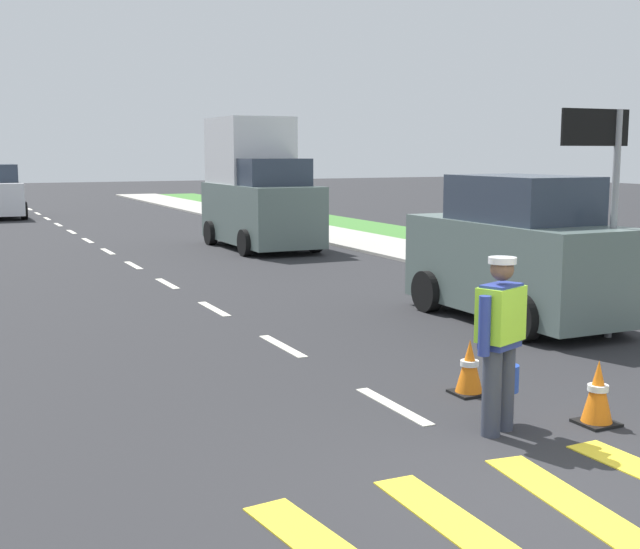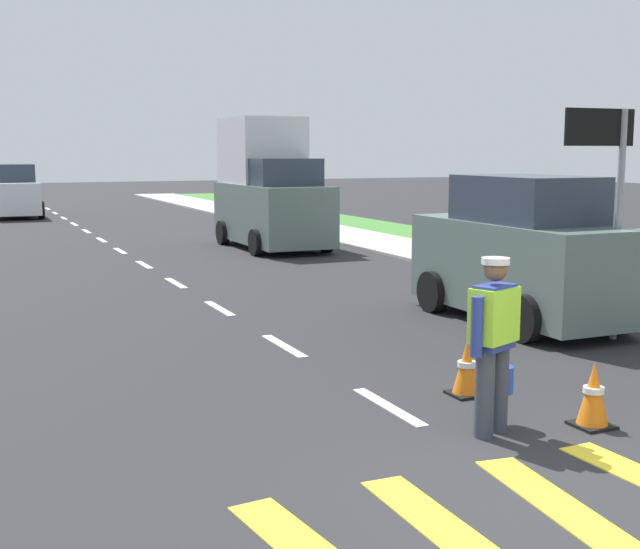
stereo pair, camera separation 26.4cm
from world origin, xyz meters
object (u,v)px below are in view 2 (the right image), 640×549
delivery_truck (269,189)px  car_oncoming_third (14,193)px  car_parked_curbside (522,255)px  traffic_cone_near (467,368)px  lane_direction_sign (607,168)px  traffic_cone_far (593,395)px  road_worker (494,336)px

delivery_truck → car_oncoming_third: delivery_truck is taller
car_parked_curbside → car_oncoming_third: car_parked_curbside is taller
traffic_cone_near → lane_direction_sign: bearing=25.5°
car_parked_curbside → car_oncoming_third: 25.85m
lane_direction_sign → car_parked_curbside: lane_direction_sign is taller
delivery_truck → car_parked_curbside: delivery_truck is taller
car_parked_curbside → traffic_cone_near: bearing=-134.6°
lane_direction_sign → delivery_truck: (-0.26, 12.63, -0.80)m
traffic_cone_far → road_worker: bearing=166.9°
lane_direction_sign → traffic_cone_far: (-2.70, -2.92, -2.09)m
lane_direction_sign → traffic_cone_far: lane_direction_sign is taller
traffic_cone_near → car_parked_curbside: 4.32m
road_worker → lane_direction_sign: (3.70, 2.69, 1.48)m
delivery_truck → traffic_cone_near: bearing=-101.8°
traffic_cone_far → delivery_truck: bearing=81.1°
delivery_truck → car_oncoming_third: bearing=112.0°
car_parked_curbside → lane_direction_sign: bearing=-80.8°
road_worker → traffic_cone_far: size_ratio=2.61×
road_worker → traffic_cone_near: road_worker is taller
traffic_cone_near → car_oncoming_third: bearing=95.5°
traffic_cone_near → delivery_truck: size_ratio=0.13×
road_worker → car_parked_curbside: 5.42m
lane_direction_sign → car_parked_curbside: 2.03m
traffic_cone_near → car_parked_curbside: car_parked_curbside is taller
road_worker → lane_direction_sign: 4.80m
lane_direction_sign → delivery_truck: delivery_truck is taller
traffic_cone_near → car_oncoming_third: 28.38m
delivery_truck → car_parked_curbside: 11.16m
lane_direction_sign → traffic_cone_far: 4.49m
car_parked_curbside → road_worker: bearing=-129.6°
traffic_cone_far → car_oncoming_third: (-3.24, 29.62, 0.67)m
delivery_truck → car_parked_curbside: (0.02, -11.14, -0.56)m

